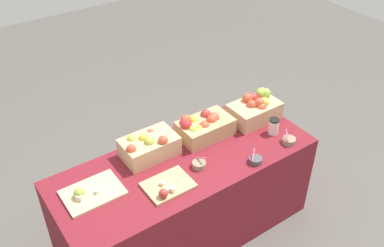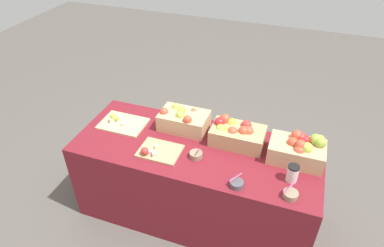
% 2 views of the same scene
% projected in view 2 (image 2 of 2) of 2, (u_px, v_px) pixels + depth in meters
% --- Properties ---
extents(ground_plane, '(10.00, 10.00, 0.00)m').
position_uv_depth(ground_plane, '(195.00, 210.00, 3.04)').
color(ground_plane, '#56514C').
extents(table, '(1.90, 0.76, 0.74)m').
position_uv_depth(table, '(196.00, 181.00, 2.82)').
color(table, maroon).
rests_on(table, ground_plane).
extents(apple_crate_left, '(0.39, 0.25, 0.21)m').
position_uv_depth(apple_crate_left, '(299.00, 149.00, 2.43)').
color(apple_crate_left, tan).
rests_on(apple_crate_left, table).
extents(apple_crate_middle, '(0.41, 0.25, 0.19)m').
position_uv_depth(apple_crate_middle, '(236.00, 133.00, 2.60)').
color(apple_crate_middle, tan).
rests_on(apple_crate_middle, table).
extents(apple_crate_right, '(0.39, 0.25, 0.19)m').
position_uv_depth(apple_crate_right, '(184.00, 120.00, 2.75)').
color(apple_crate_right, tan).
rests_on(apple_crate_right, table).
extents(cutting_board_front, '(0.31, 0.24, 0.08)m').
position_uv_depth(cutting_board_front, '(158.00, 151.00, 2.54)').
color(cutting_board_front, tan).
rests_on(cutting_board_front, table).
extents(cutting_board_back, '(0.37, 0.27, 0.09)m').
position_uv_depth(cutting_board_back, '(121.00, 123.00, 2.83)').
color(cutting_board_back, '#D1B284').
rests_on(cutting_board_back, table).
extents(sample_bowl_near, '(0.10, 0.10, 0.10)m').
position_uv_depth(sample_bowl_near, '(196.00, 155.00, 2.49)').
color(sample_bowl_near, gray).
rests_on(sample_bowl_near, table).
extents(sample_bowl_mid, '(0.10, 0.09, 0.09)m').
position_uv_depth(sample_bowl_mid, '(237.00, 184.00, 2.26)').
color(sample_bowl_mid, '#4C4C51').
rests_on(sample_bowl_mid, table).
extents(sample_bowl_far, '(0.10, 0.10, 0.10)m').
position_uv_depth(sample_bowl_far, '(290.00, 194.00, 2.18)').
color(sample_bowl_far, gray).
rests_on(sample_bowl_far, table).
extents(coffee_cup, '(0.08, 0.08, 0.13)m').
position_uv_depth(coffee_cup, '(293.00, 173.00, 2.28)').
color(coffee_cup, silver).
rests_on(coffee_cup, table).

